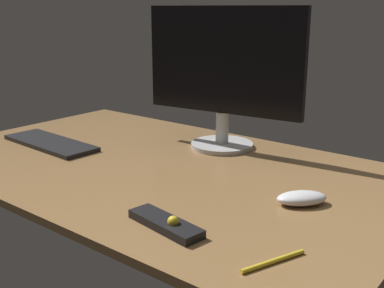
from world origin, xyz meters
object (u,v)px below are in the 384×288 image
at_px(monitor, 223,73).
at_px(media_remote, 166,223).
at_px(keyboard, 50,143).
at_px(pen, 273,261).
at_px(computer_mouse, 302,198).

relative_size(monitor, media_remote, 2.76).
bearing_deg(keyboard, media_remote, -14.79).
relative_size(media_remote, pen, 1.36).
xyz_separation_m(monitor, pen, (0.49, -0.54, -0.23)).
relative_size(keyboard, pen, 2.62).
bearing_deg(monitor, pen, -54.60).
distance_m(keyboard, media_remote, 0.73).
relative_size(keyboard, computer_mouse, 3.13).
xyz_separation_m(monitor, media_remote, (0.25, -0.55, -0.23)).
height_order(monitor, computer_mouse, monitor).
bearing_deg(keyboard, monitor, 38.91).
height_order(computer_mouse, pen, computer_mouse).
relative_size(keyboard, media_remote, 1.93).
distance_m(keyboard, computer_mouse, 0.86).
relative_size(monitor, keyboard, 1.43).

